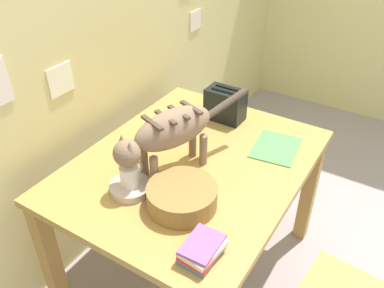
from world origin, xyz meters
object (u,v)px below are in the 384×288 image
at_px(saucer_bowl, 131,187).
at_px(book_stack, 202,250).
at_px(cat, 169,132).
at_px(magazine, 276,147).
at_px(wicker_basket, 182,196).
at_px(toaster, 225,105).
at_px(coffee_mug, 130,175).
at_px(dining_table, 192,177).

distance_m(saucer_bowl, book_stack, 0.45).
distance_m(cat, magazine, 0.57).
distance_m(wicker_basket, toaster, 0.71).
distance_m(coffee_mug, magazine, 0.73).
xyz_separation_m(magazine, toaster, (0.11, 0.34, 0.08)).
distance_m(cat, saucer_bowl, 0.28).
bearing_deg(saucer_bowl, magazine, -32.77).
bearing_deg(wicker_basket, coffee_mug, 98.94).
distance_m(magazine, wicker_basket, 0.60).
bearing_deg(saucer_bowl, cat, -19.85).
distance_m(book_stack, toaster, 0.94).
distance_m(coffee_mug, wicker_basket, 0.23).
relative_size(saucer_bowl, toaster, 0.87).
bearing_deg(cat, dining_table, -90.63).
bearing_deg(wicker_basket, dining_table, 24.08).
bearing_deg(dining_table, book_stack, -144.41).
xyz_separation_m(saucer_bowl, toaster, (0.73, -0.05, 0.07)).
xyz_separation_m(dining_table, coffee_mug, (-0.30, 0.11, 0.17)).
xyz_separation_m(cat, wicker_basket, (-0.15, -0.16, -0.16)).
bearing_deg(saucer_bowl, dining_table, -20.08).
distance_m(cat, coffee_mug, 0.24).
bearing_deg(dining_table, wicker_basket, -155.92).
distance_m(magazine, toaster, 0.37).
bearing_deg(wicker_basket, saucer_bowl, 99.92).
distance_m(book_stack, wicker_basket, 0.27).
bearing_deg(cat, coffee_mug, 89.61).
xyz_separation_m(magazine, book_stack, (-0.75, -0.03, 0.03)).
bearing_deg(wicker_basket, toaster, 14.31).
relative_size(dining_table, toaster, 6.02).
bearing_deg(toaster, saucer_bowl, 175.75).
relative_size(cat, saucer_bowl, 3.82).
distance_m(saucer_bowl, toaster, 0.73).
bearing_deg(magazine, wicker_basket, 156.35).
height_order(cat, toaster, cat).
bearing_deg(toaster, magazine, -108.41).
relative_size(cat, magazine, 2.57).
distance_m(magazine, book_stack, 0.75).
bearing_deg(magazine, book_stack, 175.10).
height_order(cat, coffee_mug, cat).
bearing_deg(saucer_bowl, toaster, -4.25).
relative_size(book_stack, wicker_basket, 0.59).
height_order(saucer_bowl, toaster, toaster).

